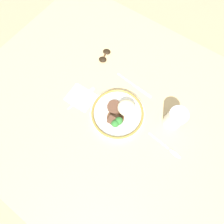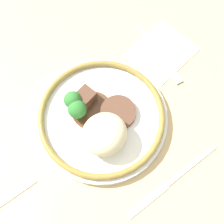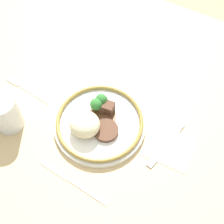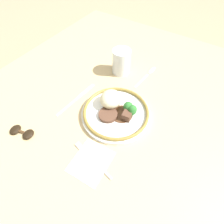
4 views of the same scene
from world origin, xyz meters
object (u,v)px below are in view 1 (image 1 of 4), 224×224
(knife, at_px, (135,86))
(sunglasses, at_px, (105,56))
(juice_glass, at_px, (175,119))
(fork, at_px, (84,96))
(plate, at_px, (119,113))
(spoon, at_px, (171,150))

(knife, bearing_deg, sunglasses, 170.67)
(juice_glass, relative_size, fork, 0.66)
(juice_glass, distance_m, knife, 0.25)
(plate, distance_m, sunglasses, 0.34)
(juice_glass, distance_m, sunglasses, 0.49)
(knife, relative_size, sunglasses, 2.17)
(juice_glass, xyz_separation_m, sunglasses, (-0.47, 0.12, -0.04))
(knife, bearing_deg, juice_glass, -10.02)
(plate, bearing_deg, juice_glass, 26.92)
(plate, xyz_separation_m, juice_glass, (0.22, 0.11, 0.03))
(juice_glass, xyz_separation_m, spoon, (0.06, -0.12, -0.05))
(spoon, bearing_deg, fork, -172.83)
(juice_glass, relative_size, knife, 0.52)
(fork, bearing_deg, sunglasses, 24.76)
(plate, relative_size, sunglasses, 2.63)
(fork, height_order, sunglasses, sunglasses)
(sunglasses, bearing_deg, knife, -26.50)
(sunglasses, bearing_deg, juice_glass, -26.84)
(knife, xyz_separation_m, sunglasses, (-0.23, 0.06, 0.01))
(juice_glass, bearing_deg, sunglasses, 165.88)
(plate, relative_size, fork, 1.54)
(fork, xyz_separation_m, sunglasses, (-0.06, 0.25, 0.00))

